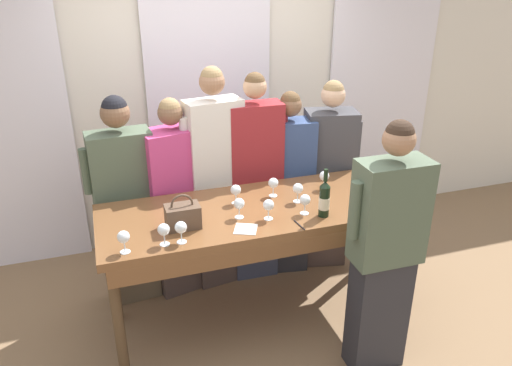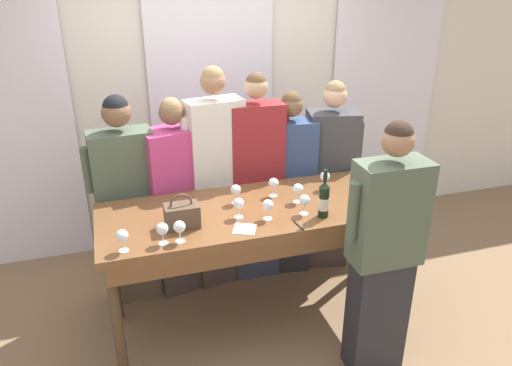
{
  "view_description": "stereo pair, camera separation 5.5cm",
  "coord_description": "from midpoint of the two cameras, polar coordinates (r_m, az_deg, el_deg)",
  "views": [
    {
      "loc": [
        -1.0,
        -2.95,
        2.56
      ],
      "look_at": [
        0.0,
        0.08,
        1.12
      ],
      "focal_mm": 35.0,
      "sensor_mm": 36.0,
      "label": 1
    },
    {
      "loc": [
        -0.95,
        -2.97,
        2.56
      ],
      "look_at": [
        0.0,
        0.08,
        1.12
      ],
      "focal_mm": 35.0,
      "sensor_mm": 36.0,
      "label": 2
    }
  ],
  "objects": [
    {
      "name": "wine_glass_front_left",
      "position": [
        3.07,
        -11.02,
        -5.33
      ],
      "size": [
        0.07,
        0.07,
        0.14
      ],
      "color": "white",
      "rests_on": "tasting_bar"
    },
    {
      "name": "pen",
      "position": [
        3.27,
        4.5,
        -4.81
      ],
      "size": [
        0.02,
        0.14,
        0.01
      ],
      "color": "black",
      "rests_on": "tasting_bar"
    },
    {
      "name": "tasting_bar",
      "position": [
        3.53,
        0.08,
        -4.38
      ],
      "size": [
        2.23,
        0.81,
        0.97
      ],
      "color": "brown",
      "rests_on": "ground_plane"
    },
    {
      "name": "wine_bottle",
      "position": [
        3.36,
        7.34,
        -1.83
      ],
      "size": [
        0.07,
        0.07,
        0.34
      ],
      "color": "black",
      "rests_on": "tasting_bar"
    },
    {
      "name": "wall_back",
      "position": [
        4.71,
        -5.83,
        9.86
      ],
      "size": [
        12.0,
        0.06,
        2.8
      ],
      "color": "silver",
      "rests_on": "ground_plane"
    },
    {
      "name": "wine_glass_front_mid",
      "position": [
        3.76,
        12.11,
        0.34
      ],
      "size": [
        0.07,
        0.07,
        0.14
      ],
      "color": "white",
      "rests_on": "tasting_bar"
    },
    {
      "name": "wine_glass_by_handbag",
      "position": [
        3.77,
        7.39,
        0.74
      ],
      "size": [
        0.07,
        0.07,
        0.14
      ],
      "color": "white",
      "rests_on": "tasting_bar"
    },
    {
      "name": "wine_glass_back_left",
      "position": [
        3.3,
        1.02,
        -2.57
      ],
      "size": [
        0.07,
        0.07,
        0.14
      ],
      "color": "white",
      "rests_on": "tasting_bar"
    },
    {
      "name": "wine_glass_back_mid",
      "position": [
        3.07,
        -9.1,
        -5.09
      ],
      "size": [
        0.07,
        0.07,
        0.14
      ],
      "color": "white",
      "rests_on": "tasting_bar"
    },
    {
      "name": "wine_glass_center_mid",
      "position": [
        3.62,
        1.55,
        -0.06
      ],
      "size": [
        0.07,
        0.07,
        0.14
      ],
      "color": "white",
      "rests_on": "tasting_bar"
    },
    {
      "name": "wine_glass_center_left",
      "position": [
        3.32,
        -2.43,
        -2.42
      ],
      "size": [
        0.07,
        0.07,
        0.14
      ],
      "color": "white",
      "rests_on": "tasting_bar"
    },
    {
      "name": "handbag",
      "position": [
        3.25,
        -8.85,
        -3.72
      ],
      "size": [
        0.22,
        0.14,
        0.23
      ],
      "color": "brown",
      "rests_on": "tasting_bar"
    },
    {
      "name": "guest_beige_cap",
      "position": [
        4.35,
        7.87,
        0.77
      ],
      "size": [
        0.53,
        0.36,
        1.68
      ],
      "color": "#473833",
      "rests_on": "ground_plane"
    },
    {
      "name": "ground_plane",
      "position": [
        4.04,
        -0.04,
        -15.15
      ],
      "size": [
        18.0,
        18.0,
        0.0
      ],
      "primitive_type": "plane",
      "color": "#846647"
    },
    {
      "name": "guest_cream_sweater",
      "position": [
        3.99,
        -5.05,
        0.39
      ],
      "size": [
        0.55,
        0.28,
        1.86
      ],
      "color": "#473833",
      "rests_on": "ground_plane"
    },
    {
      "name": "wine_glass_front_right",
      "position": [
        3.04,
        -15.41,
        -6.02
      ],
      "size": [
        0.07,
        0.07,
        0.14
      ],
      "color": "white",
      "rests_on": "tasting_bar"
    },
    {
      "name": "wine_glass_near_host",
      "position": [
        3.54,
        4.36,
        -0.68
      ],
      "size": [
        0.07,
        0.07,
        0.14
      ],
      "color": "white",
      "rests_on": "tasting_bar"
    },
    {
      "name": "host_pouring",
      "position": [
        3.24,
        14.06,
        -7.66
      ],
      "size": [
        0.55,
        0.24,
        1.75
      ],
      "color": "#28282D",
      "rests_on": "ground_plane"
    },
    {
      "name": "curtain_panel_right",
      "position": [
        5.33,
        13.73,
        10.37
      ],
      "size": [
        1.14,
        0.03,
        2.69
      ],
      "color": "white",
      "rests_on": "ground_plane"
    },
    {
      "name": "guest_striped_shirt",
      "position": [
        4.09,
        -0.51,
        0.49
      ],
      "size": [
        0.54,
        0.23,
        1.79
      ],
      "color": "#383D51",
      "rests_on": "ground_plane"
    },
    {
      "name": "curtain_panel_center",
      "position": [
        4.67,
        -5.62,
        9.01
      ],
      "size": [
        1.14,
        0.03,
        2.69
      ],
      "color": "white",
      "rests_on": "ground_plane"
    },
    {
      "name": "guest_navy_coat",
      "position": [
        4.22,
        3.3,
        -0.16
      ],
      "size": [
        0.54,
        0.29,
        1.62
      ],
      "color": "#28282D",
      "rests_on": "ground_plane"
    },
    {
      "name": "wine_glass_center_right",
      "position": [
        3.38,
        5.15,
        -1.99
      ],
      "size": [
        0.07,
        0.07,
        0.14
      ],
      "color": "white",
      "rests_on": "tasting_bar"
    },
    {
      "name": "guest_olive_jacket",
      "position": [
        3.95,
        -15.07,
        -2.12
      ],
      "size": [
        0.57,
        0.28,
        1.69
      ],
      "color": "brown",
      "rests_on": "ground_plane"
    },
    {
      "name": "guest_pink_top",
      "position": [
        4.0,
        -9.48,
        -1.94
      ],
      "size": [
        0.57,
        0.36,
        1.65
      ],
      "color": "#473833",
      "rests_on": "ground_plane"
    },
    {
      "name": "wine_glass_back_right",
      "position": [
        3.68,
        14.06,
        -0.44
      ],
      "size": [
        0.07,
        0.07,
        0.14
      ],
      "color": "white",
      "rests_on": "tasting_bar"
    },
    {
      "name": "napkin",
      "position": [
        3.22,
        -1.68,
        -5.28
      ],
      "size": [
        0.19,
        0.19,
        0.0
      ],
      "color": "white",
      "rests_on": "tasting_bar"
    },
    {
      "name": "wine_glass_by_bottle",
      "position": [
        3.51,
        -2.78,
        -0.86
      ],
      "size": [
        0.07,
        0.07,
        0.14
      ],
      "color": "white",
      "rests_on": "tasting_bar"
    }
  ]
}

